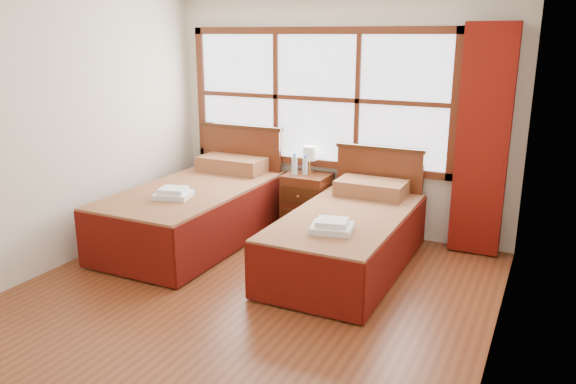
% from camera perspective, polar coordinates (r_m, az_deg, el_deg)
% --- Properties ---
extents(floor, '(4.50, 4.50, 0.00)m').
position_cam_1_polar(floor, '(4.84, -5.20, -11.38)').
color(floor, brown).
rests_on(floor, ground).
extents(wall_back, '(4.00, 0.00, 4.00)m').
position_cam_1_polar(wall_back, '(6.40, 5.03, 7.59)').
color(wall_back, silver).
rests_on(wall_back, floor).
extents(wall_left, '(0.00, 4.50, 4.50)m').
position_cam_1_polar(wall_left, '(5.70, -23.13, 5.38)').
color(wall_left, silver).
rests_on(wall_left, floor).
extents(wall_right, '(0.00, 4.50, 4.50)m').
position_cam_1_polar(wall_right, '(3.79, 21.19, 0.89)').
color(wall_right, silver).
rests_on(wall_right, floor).
extents(window, '(3.16, 0.06, 1.56)m').
position_cam_1_polar(window, '(6.43, 2.84, 9.47)').
color(window, white).
rests_on(window, wall_back).
extents(curtain, '(0.50, 0.16, 2.30)m').
position_cam_1_polar(curtain, '(5.91, 19.17, 4.82)').
color(curtain, maroon).
rests_on(curtain, wall_back).
extents(bed_left, '(1.17, 2.28, 1.14)m').
position_cam_1_polar(bed_left, '(6.25, -9.06, -1.70)').
color(bed_left, '#3D1E0C').
rests_on(bed_left, floor).
extents(bed_right, '(1.06, 2.08, 1.03)m').
position_cam_1_polar(bed_right, '(5.49, 6.17, -4.44)').
color(bed_right, '#3D1E0C').
rests_on(bed_right, floor).
extents(nightstand, '(0.50, 0.49, 0.66)m').
position_cam_1_polar(nightstand, '(6.47, 1.94, -1.05)').
color(nightstand, '#592713').
rests_on(nightstand, floor).
extents(towels_left, '(0.41, 0.38, 0.10)m').
position_cam_1_polar(towels_left, '(5.76, -11.59, -0.14)').
color(towels_left, white).
rests_on(towels_left, bed_left).
extents(towels_right, '(0.41, 0.38, 0.10)m').
position_cam_1_polar(towels_right, '(4.89, 4.48, -3.48)').
color(towels_right, white).
rests_on(towels_right, bed_right).
extents(lamp, '(0.16, 0.16, 0.31)m').
position_cam_1_polar(lamp, '(6.42, 2.23, 3.87)').
color(lamp, gold).
rests_on(lamp, nightstand).
extents(bottle_near, '(0.06, 0.06, 0.25)m').
position_cam_1_polar(bottle_near, '(6.33, 0.67, 2.74)').
color(bottle_near, '#C0DFF7').
rests_on(bottle_near, nightstand).
extents(bottle_far, '(0.06, 0.06, 0.22)m').
position_cam_1_polar(bottle_far, '(6.35, 1.74, 2.66)').
color(bottle_far, '#C0DFF7').
rests_on(bottle_far, nightstand).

